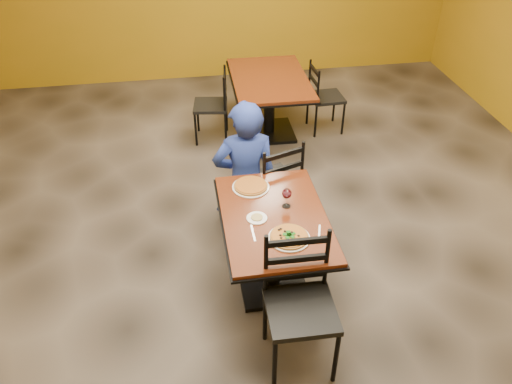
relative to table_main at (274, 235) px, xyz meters
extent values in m
cube|color=black|center=(0.00, 0.50, -0.56)|extent=(7.00, 8.00, 0.01)
cube|color=maroon|center=(0.00, 0.00, 0.18)|extent=(0.80, 1.20, 0.03)
cube|color=black|center=(0.00, 0.00, 0.15)|extent=(0.83, 1.23, 0.02)
cylinder|color=black|center=(0.00, 0.00, -0.19)|extent=(0.12, 0.12, 0.66)
cube|color=black|center=(0.00, 0.00, -0.54)|extent=(0.55, 0.55, 0.04)
cube|color=maroon|center=(0.44, 2.59, 0.18)|extent=(0.91, 1.35, 0.03)
cube|color=black|center=(0.44, 2.59, 0.15)|extent=(0.94, 1.38, 0.02)
cylinder|color=black|center=(0.44, 2.59, -0.19)|extent=(0.13, 0.13, 0.66)
cube|color=black|center=(0.44, 2.59, -0.54)|extent=(0.62, 0.62, 0.04)
imported|color=navy|center=(-0.09, 0.99, 0.07)|extent=(0.63, 0.42, 1.25)
cylinder|color=white|center=(0.06, -0.27, 0.20)|extent=(0.31, 0.31, 0.01)
cylinder|color=maroon|center=(0.06, -0.27, 0.21)|extent=(0.28, 0.28, 0.02)
cylinder|color=white|center=(-0.12, 0.40, 0.20)|extent=(0.31, 0.31, 0.01)
cylinder|color=#C37425|center=(-0.12, 0.40, 0.21)|extent=(0.28, 0.28, 0.02)
cylinder|color=white|center=(-0.14, -0.01, 0.20)|extent=(0.16, 0.16, 0.01)
cylinder|color=tan|center=(-0.14, -0.01, 0.21)|extent=(0.09, 0.09, 0.01)
cube|color=silver|center=(-0.19, -0.17, 0.20)|extent=(0.02, 0.19, 0.00)
cube|color=silver|center=(0.29, -0.26, 0.20)|extent=(0.08, 0.20, 0.00)
camera|label=1|loc=(-0.64, -3.03, 2.67)|focal=36.04mm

